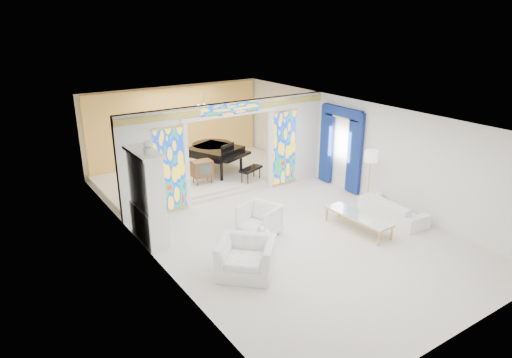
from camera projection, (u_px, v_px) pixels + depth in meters
floor at (267, 218)px, 12.94m from camera, size 12.00×12.00×0.00m
ceiling at (268, 114)px, 11.92m from camera, size 7.00×12.00×0.02m
wall_back at (175, 126)px, 17.12m from camera, size 7.00×0.02×3.00m
wall_front at (470, 262)px, 7.74m from camera, size 7.00×0.02×3.00m
wall_left at (144, 195)px, 10.60m from camera, size 0.02×12.00×3.00m
wall_right at (359, 148)px, 14.26m from camera, size 0.02×12.00×3.00m
partition_wall at (230, 146)px, 13.94m from camera, size 7.00×0.22×3.00m
stained_glass_left at (170, 170)px, 12.92m from camera, size 0.90×0.04×2.40m
stained_glass_right at (284, 148)px, 15.03m from camera, size 0.90×0.04×2.40m
stained_glass_transom at (231, 109)px, 13.46m from camera, size 2.00×0.04×0.34m
alcove_platform at (200, 175)px, 16.12m from camera, size 6.80×3.80×0.18m
gold_curtain_back at (177, 126)px, 17.03m from camera, size 6.70×0.10×2.90m
chandelier at (204, 106)px, 15.30m from camera, size 0.48×0.48×0.30m
blue_drapes at (341, 142)px, 14.72m from camera, size 0.14×1.85×2.65m
china_cabinet at (147, 197)px, 11.33m from camera, size 0.56×1.46×2.72m
armchair_left at (246, 258)px, 10.05m from camera, size 1.64×1.63×0.80m
armchair_right at (259, 220)px, 11.82m from camera, size 1.18×1.16×0.84m
sofa at (393, 209)px, 12.83m from camera, size 0.93×2.08×0.59m
side_table at (261, 239)px, 10.96m from camera, size 0.54×0.54×0.56m
vase at (261, 228)px, 10.86m from camera, size 0.27×0.27×0.21m
coffee_table at (358, 216)px, 12.10m from camera, size 0.70×1.98×0.44m
floor_lamp at (371, 159)px, 13.50m from camera, size 0.46×0.46×1.67m
grand_piano at (215, 150)px, 16.05m from camera, size 2.07×3.14×1.12m
tv_console at (202, 169)px, 14.96m from camera, size 0.69×0.49×0.77m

